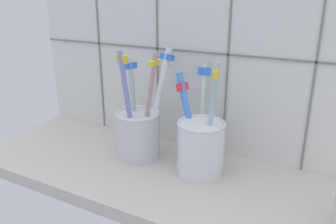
{
  "coord_description": "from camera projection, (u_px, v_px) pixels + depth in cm",
  "views": [
    {
      "loc": [
        23.45,
        -40.19,
        28.23
      ],
      "look_at": [
        0.0,
        2.99,
        10.76
      ],
      "focal_mm": 36.46,
      "sensor_mm": 36.0,
      "label": 1
    }
  ],
  "objects": [
    {
      "name": "counter_slab",
      "position": [
        159.0,
        177.0,
        0.53
      ],
      "size": [
        64.0,
        22.0,
        2.0
      ],
      "primitive_type": "cube",
      "color": "#BCB7AD",
      "rests_on": "ground"
    },
    {
      "name": "tile_wall_back",
      "position": [
        194.0,
        28.0,
        0.56
      ],
      "size": [
        64.0,
        2.2,
        45.0
      ],
      "color": "silver",
      "rests_on": "ground"
    },
    {
      "name": "toothbrush_cup_left",
      "position": [
        139.0,
        129.0,
        0.56
      ],
      "size": [
        7.62,
        10.71,
        18.25
      ],
      "color": "silver",
      "rests_on": "counter_slab"
    },
    {
      "name": "toothbrush_cup_right",
      "position": [
        200.0,
        144.0,
        0.51
      ],
      "size": [
        9.27,
        10.76,
        17.07
      ],
      "color": "white",
      "rests_on": "counter_slab"
    }
  ]
}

